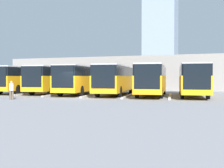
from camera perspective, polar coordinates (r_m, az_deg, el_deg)
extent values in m
plane|color=gray|center=(27.05, -7.15, -2.81)|extent=(600.00, 600.00, 0.00)
cube|color=orange|center=(29.99, 16.08, 0.01)|extent=(4.00, 11.47, 1.66)
cube|color=black|center=(29.99, 16.10, 2.56)|extent=(3.94, 11.30, 1.02)
cube|color=black|center=(24.37, 16.88, 1.47)|extent=(2.23, 0.33, 2.17)
cube|color=orange|center=(24.40, 16.86, -1.74)|extent=(2.41, 0.38, 0.40)
cube|color=silver|center=(30.01, 16.10, 3.64)|extent=(3.84, 11.01, 0.12)
cylinder|color=black|center=(26.65, 18.93, -1.74)|extent=(0.44, 1.15, 1.12)
cylinder|color=black|center=(26.50, 14.09, -1.72)|extent=(0.44, 1.15, 1.12)
cylinder|color=black|center=(33.57, 17.63, -1.09)|extent=(0.44, 1.15, 1.12)
cylinder|color=black|center=(33.45, 13.79, -1.07)|extent=(0.44, 1.15, 1.12)
cube|color=#B2B2AD|center=(28.60, 11.72, -2.45)|extent=(1.27, 7.86, 0.15)
cube|color=orange|center=(29.95, 8.15, 0.05)|extent=(4.00, 11.47, 1.66)
cube|color=black|center=(29.95, 8.15, 2.60)|extent=(3.94, 11.30, 1.02)
cube|color=black|center=(24.33, 7.11, 1.52)|extent=(2.23, 0.33, 2.17)
cube|color=orange|center=(24.36, 7.10, -1.70)|extent=(2.41, 0.38, 0.40)
cube|color=silver|center=(29.96, 8.16, 3.69)|extent=(3.84, 11.01, 0.12)
cylinder|color=black|center=(26.43, 9.98, -1.70)|extent=(0.44, 1.15, 1.12)
cylinder|color=black|center=(26.63, 5.13, -1.67)|extent=(0.44, 1.15, 1.12)
cylinder|color=black|center=(33.38, 10.54, -1.06)|extent=(0.44, 1.15, 1.12)
cylinder|color=black|center=(33.54, 6.69, -1.03)|extent=(0.44, 1.15, 1.12)
cube|color=#B2B2AD|center=(28.88, 3.45, -2.38)|extent=(1.27, 7.86, 0.15)
cube|color=orange|center=(31.10, 0.75, 0.11)|extent=(4.00, 11.47, 1.66)
cube|color=black|center=(31.10, 0.75, 2.57)|extent=(3.94, 11.30, 1.02)
cube|color=black|center=(25.61, -1.85, 1.52)|extent=(2.23, 0.33, 2.17)
cube|color=orange|center=(25.64, -1.85, -1.53)|extent=(2.41, 0.38, 0.40)
cube|color=silver|center=(31.11, 0.75, 3.62)|extent=(3.84, 11.01, 0.12)
cylinder|color=black|center=(27.49, 1.55, -1.56)|extent=(0.44, 1.15, 1.12)
cylinder|color=black|center=(28.01, -2.97, -1.51)|extent=(0.44, 1.15, 1.12)
cylinder|color=black|center=(34.35, 3.79, -0.97)|extent=(0.44, 1.15, 1.12)
cylinder|color=black|center=(34.76, 0.12, -0.94)|extent=(0.44, 1.15, 1.12)
cube|color=#B2B2AD|center=(30.35, -3.96, -2.20)|extent=(1.27, 7.86, 0.15)
cube|color=orange|center=(32.49, -6.21, 0.16)|extent=(4.00, 11.47, 1.66)
cube|color=black|center=(32.49, -6.22, 2.51)|extent=(3.94, 11.30, 1.02)
cube|color=black|center=(27.22, -10.05, 1.50)|extent=(2.23, 0.33, 2.17)
cube|color=orange|center=(27.25, -10.05, -1.38)|extent=(2.41, 0.38, 0.40)
cube|color=silver|center=(32.51, -6.22, 3.51)|extent=(3.84, 11.01, 0.12)
cylinder|color=black|center=(28.86, -6.33, -1.43)|extent=(0.44, 1.15, 1.12)
cylinder|color=black|center=(29.67, -10.44, -1.37)|extent=(0.44, 1.15, 1.12)
cylinder|color=black|center=(35.51, -2.67, -0.89)|extent=(0.44, 1.15, 1.12)
cylinder|color=black|center=(36.17, -6.11, -0.86)|extent=(0.44, 1.15, 1.12)
cube|color=#B2B2AD|center=(32.05, -10.84, -2.03)|extent=(1.27, 7.86, 0.15)
cube|color=orange|center=(35.16, -11.65, 0.23)|extent=(4.00, 11.47, 1.66)
cube|color=black|center=(35.16, -11.66, 2.41)|extent=(3.94, 11.30, 1.02)
cube|color=black|center=(30.11, -16.07, 1.45)|extent=(2.23, 0.33, 2.17)
cube|color=orange|center=(30.14, -16.06, -1.14)|extent=(2.41, 0.38, 0.40)
cube|color=silver|center=(35.17, -11.66, 3.33)|extent=(3.84, 11.01, 0.12)
cylinder|color=black|center=(31.55, -12.38, -1.21)|extent=(0.44, 1.15, 1.12)
cylinder|color=black|center=(32.57, -15.97, -1.15)|extent=(0.44, 1.15, 1.12)
cylinder|color=black|center=(37.97, -7.93, -0.75)|extent=(0.44, 1.15, 1.12)
cylinder|color=black|center=(38.82, -11.04, -0.72)|extent=(0.44, 1.15, 1.12)
cube|color=#B2B2AD|center=(34.96, -15.96, -1.77)|extent=(1.27, 7.86, 0.15)
cube|color=orange|center=(37.14, -17.39, 0.26)|extent=(4.00, 11.47, 1.66)
cube|color=black|center=(37.14, -17.40, 2.32)|extent=(3.94, 11.30, 1.02)
cube|color=silver|center=(37.15, -17.41, 3.19)|extent=(3.84, 11.01, 0.12)
cylinder|color=black|center=(33.59, -18.69, -1.10)|extent=(0.44, 1.15, 1.12)
cylinder|color=black|center=(34.82, -21.86, -1.04)|extent=(0.44, 1.15, 1.12)
cylinder|color=black|center=(39.70, -13.46, -0.68)|extent=(0.44, 1.15, 1.12)
cylinder|color=black|center=(40.74, -16.30, -0.65)|extent=(0.44, 1.15, 1.12)
cylinder|color=brown|center=(26.25, -19.53, -2.14)|extent=(0.25, 0.25, 0.80)
cylinder|color=brown|center=(26.18, -19.95, -2.15)|extent=(0.25, 0.25, 0.80)
cylinder|color=silver|center=(26.18, -19.75, -0.58)|extent=(0.50, 0.50, 0.63)
sphere|color=tan|center=(26.17, -19.76, 0.34)|extent=(0.22, 0.22, 0.22)
cube|color=gray|center=(47.01, 4.90, 2.18)|extent=(43.66, 8.22, 5.24)
cube|color=silver|center=(52.52, 6.52, 4.69)|extent=(43.66, 3.00, 0.24)
cylinder|color=slate|center=(58.95, -7.82, 1.90)|extent=(0.20, 0.20, 4.99)
cube|color=#7F8EA3|center=(192.43, 9.85, 12.54)|extent=(20.59, 20.59, 78.32)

